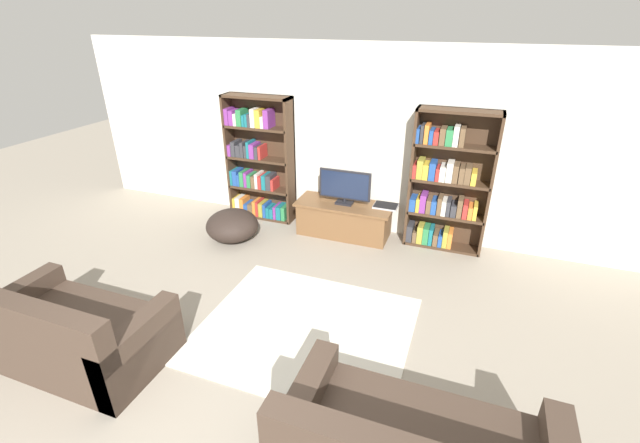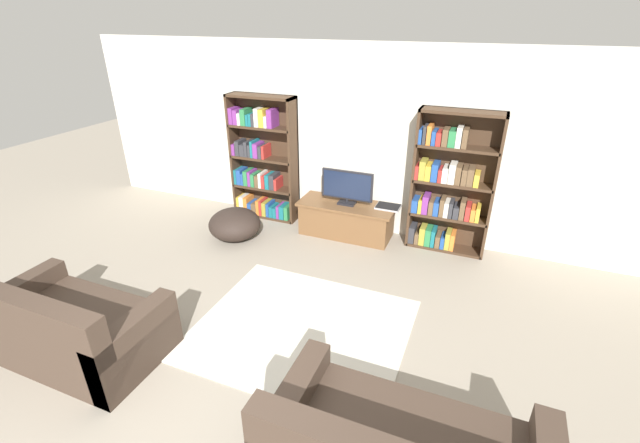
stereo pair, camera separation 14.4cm
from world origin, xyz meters
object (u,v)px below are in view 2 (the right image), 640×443
object	(u,v)px
television	(347,187)
laptop	(388,207)
couch_left_sectional	(73,329)
bookshelf_right	(449,186)
tv_stand	(346,219)
beanbag_ottoman	(235,224)
bookshelf_left	(262,162)

from	to	relation	value
television	laptop	xyz separation A→B (m)	(0.57, 0.10, -0.25)
television	couch_left_sectional	world-z (taller)	television
bookshelf_right	tv_stand	distance (m)	1.49
television	beanbag_ottoman	size ratio (longest dim) A/B	1.01
beanbag_ottoman	laptop	bearing A→B (deg)	21.67
tv_stand	beanbag_ottoman	world-z (taller)	tv_stand
television	beanbag_ottoman	xyz separation A→B (m)	(-1.43, -0.69, -0.53)
bookshelf_right	laptop	world-z (taller)	bookshelf_right
television	laptop	world-z (taller)	television
laptop	couch_left_sectional	bearing A→B (deg)	-122.33
television	bookshelf_left	bearing A→B (deg)	173.42
tv_stand	television	xyz separation A→B (m)	(0.00, -0.01, 0.50)
television	beanbag_ottoman	distance (m)	1.68
tv_stand	laptop	world-z (taller)	laptop
bookshelf_left	tv_stand	xyz separation A→B (m)	(1.43, -0.16, -0.63)
television	couch_left_sectional	xyz separation A→B (m)	(-1.55, -3.25, -0.46)
bookshelf_left	couch_left_sectional	xyz separation A→B (m)	(-0.12, -3.41, -0.59)
bookshelf_left	beanbag_ottoman	distance (m)	1.08
bookshelf_right	couch_left_sectional	distance (m)	4.51
bookshelf_left	television	size ratio (longest dim) A/B	2.56
bookshelf_right	tv_stand	world-z (taller)	bookshelf_right
tv_stand	couch_left_sectional	xyz separation A→B (m)	(-1.55, -3.25, 0.04)
bookshelf_left	television	xyz separation A→B (m)	(1.43, -0.16, -0.13)
bookshelf_left	bookshelf_right	bearing A→B (deg)	0.01
tv_stand	laptop	distance (m)	0.63
tv_stand	bookshelf_left	bearing A→B (deg)	173.64
bookshelf_right	couch_left_sectional	xyz separation A→B (m)	(-2.88, -3.41, -0.61)
bookshelf_right	laptop	distance (m)	0.86
bookshelf_right	beanbag_ottoman	bearing A→B (deg)	-162.70
tv_stand	television	bearing A→B (deg)	-90.00
bookshelf_left	tv_stand	bearing A→B (deg)	-6.36
bookshelf_right	laptop	xyz separation A→B (m)	(-0.76, -0.06, -0.39)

